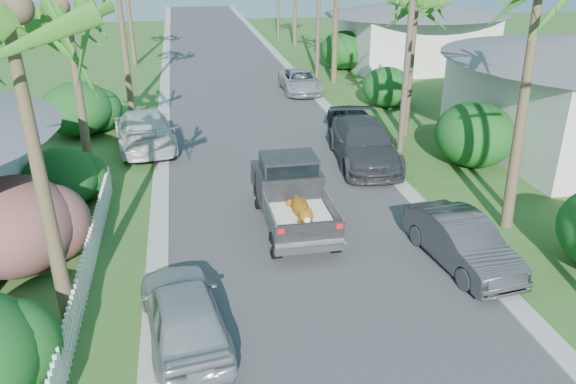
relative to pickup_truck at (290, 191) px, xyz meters
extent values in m
cube|color=#38383A|center=(0.19, 17.45, -1.00)|extent=(8.00, 100.00, 0.02)
cube|color=#A5A39E|center=(-4.11, 17.45, -0.98)|extent=(0.60, 100.00, 0.06)
cube|color=#A5A39E|center=(4.49, 17.45, -0.98)|extent=(0.60, 100.00, 0.06)
cylinder|color=black|center=(-0.85, -2.21, -0.63)|extent=(0.28, 0.76, 0.76)
cylinder|color=black|center=(0.85, -2.21, -0.63)|extent=(0.28, 0.76, 0.76)
cylinder|color=black|center=(-0.85, 1.04, -0.63)|extent=(0.28, 0.76, 0.76)
cylinder|color=black|center=(0.85, 1.04, -0.63)|extent=(0.28, 0.76, 0.76)
cube|color=slate|center=(0.00, -1.56, -0.39)|extent=(1.90, 2.40, 0.24)
cube|color=slate|center=(-0.92, -1.56, -0.01)|extent=(0.06, 2.40, 0.55)
cube|color=slate|center=(0.92, -1.56, -0.01)|extent=(0.06, 2.40, 0.55)
cube|color=black|center=(0.00, -2.73, -0.03)|extent=(1.92, 0.08, 0.52)
cube|color=silver|center=(0.00, -2.89, -0.46)|extent=(1.98, 0.18, 0.18)
cube|color=red|center=(-0.80, -2.78, 0.09)|extent=(0.18, 0.05, 0.14)
cube|color=red|center=(0.80, -2.78, 0.09)|extent=(0.18, 0.05, 0.14)
cube|color=black|center=(0.00, 0.29, 0.04)|extent=(1.94, 1.65, 1.10)
cube|color=black|center=(0.00, 0.29, 0.77)|extent=(1.70, 1.35, 0.55)
cube|color=black|center=(0.00, -0.38, 0.74)|extent=(1.60, 0.05, 0.45)
cube|color=black|center=(0.00, 1.54, -0.11)|extent=(1.94, 1.20, 0.80)
cube|color=white|center=(0.00, -1.56, -0.19)|extent=(1.70, 2.10, 0.16)
ellipsoid|color=orange|center=(0.00, -1.46, 0.11)|extent=(0.48, 1.25, 0.43)
sphere|color=orange|center=(0.00, -2.21, 0.19)|extent=(0.40, 0.40, 0.40)
ellipsoid|color=white|center=(0.00, -1.46, 0.01)|extent=(0.32, 0.86, 0.18)
imported|color=#313336|center=(4.03, -3.51, -0.34)|extent=(1.90, 4.23, 1.35)
imported|color=#34363A|center=(3.84, 4.48, -0.20)|extent=(2.83, 5.78, 1.62)
imported|color=black|center=(4.41, 7.62, -0.34)|extent=(1.84, 4.02, 1.34)
imported|color=silver|center=(3.79, 16.39, -0.37)|extent=(2.22, 4.63, 1.27)
imported|color=#AFB1B7|center=(-3.41, -5.36, -0.31)|extent=(2.20, 4.30, 1.40)
imported|color=silver|center=(-4.81, 8.01, -0.19)|extent=(3.03, 5.89, 1.64)
cone|color=brown|center=(-6.01, -4.55, 2.49)|extent=(0.36, 0.71, 7.01)
cone|color=brown|center=(-6.61, 4.45, 2.09)|extent=(0.36, 0.61, 6.21)
cone|color=brown|center=(-5.81, 14.45, 2.99)|extent=(0.36, 0.36, 8.00)
cone|color=brown|center=(-6.31, 26.45, 2.24)|extent=(0.36, 0.75, 6.51)
cone|color=brown|center=(6.49, -1.55, 2.74)|extent=(0.36, 0.73, 7.51)
cone|color=brown|center=(6.79, 7.45, 1.99)|extent=(0.36, 0.54, 6.01)
cone|color=brown|center=(6.39, 18.45, 3.09)|extent=(0.36, 0.36, 8.20)
cone|color=brown|center=(6.69, 32.45, 2.39)|extent=(0.36, 0.63, 6.81)
ellipsoid|color=#B41956|center=(-7.61, -1.55, 0.29)|extent=(3.00, 3.30, 2.60)
ellipsoid|color=#134416|center=(-7.21, 2.45, -0.01)|extent=(2.40, 2.64, 2.00)
ellipsoid|color=#134416|center=(-7.81, 10.45, 0.19)|extent=(3.20, 3.52, 2.40)
ellipsoid|color=#134416|center=(7.99, 3.45, 0.24)|extent=(3.00, 3.30, 2.50)
ellipsoid|color=#134416|center=(7.69, 12.45, 0.04)|extent=(2.60, 2.86, 2.10)
ellipsoid|color=#134416|center=(8.19, 22.45, 0.29)|extent=(3.20, 3.52, 2.60)
cube|color=white|center=(-5.81, -2.05, -0.51)|extent=(0.10, 11.00, 1.00)
cube|color=silver|center=(13.19, 22.45, 0.79)|extent=(9.00, 8.00, 3.60)
cone|color=#595B60|center=(13.19, 22.45, 3.09)|extent=(6.48, 6.48, 1.00)
cylinder|color=brown|center=(5.79, 5.45, 3.49)|extent=(0.26, 0.26, 9.00)
cylinder|color=brown|center=(5.79, 20.45, 3.49)|extent=(0.26, 0.26, 9.00)
camera|label=1|loc=(-3.08, -15.70, 7.04)|focal=35.00mm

